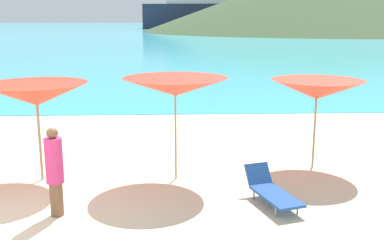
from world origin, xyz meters
name	(u,v)px	position (x,y,z in m)	size (l,w,h in m)	color
ground_plane	(100,116)	(0.00, 10.00, -0.15)	(50.00, 100.00, 0.30)	beige
ocean_water	(167,26)	(0.00, 229.42, 0.01)	(650.00, 440.00, 0.02)	#38B7CC
umbrella_4	(36,94)	(-0.11, 2.44, 1.94)	(2.27, 2.27, 2.19)	#9E7F59
umbrella_5	(175,87)	(2.90, 2.35, 2.10)	(2.44, 2.44, 2.31)	#9E7F59
umbrella_6	(317,90)	(6.26, 3.07, 1.91)	(2.39, 2.39, 2.14)	#9E7F59
lounge_chair_1	(271,190)	(4.76, 0.86, 0.27)	(0.95, 1.62, 0.63)	#1E478C
beachgoer_2	(55,170)	(0.70, 0.48, 0.88)	(0.32, 0.32, 1.67)	brown
cruise_ship	(238,1)	(26.75, 161.76, 9.81)	(69.07, 16.67, 25.14)	#262D47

